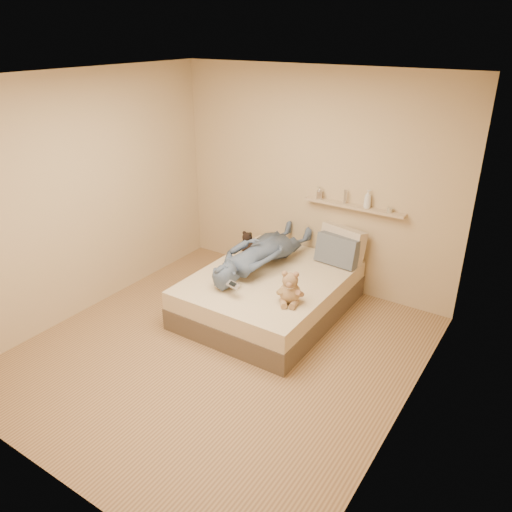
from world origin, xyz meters
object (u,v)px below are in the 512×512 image
Objects in this scene: teddy_bear at (290,290)px; person at (261,252)px; pillow_grey at (337,250)px; wall_shelf at (354,207)px; game_console at (233,285)px; dark_plush at (248,244)px; pillow_cream at (342,244)px; bed at (270,294)px.

teddy_bear is 0.87m from person.
wall_shelf is at bearing 73.28° from pillow_grey.
person is at bearing 100.98° from game_console.
pillow_cream is at bearing 23.80° from dark_plush.
wall_shelf reaches higher than bed.
person is (-0.15, 0.75, 0.05)m from game_console.
game_console is 1.54m from pillow_cream.
bed is at bearing -121.18° from wall_shelf.
dark_plush is 0.23× the size of wall_shelf.
pillow_grey is (0.01, 1.08, 0.02)m from teddy_bear.
wall_shelf reaches higher than pillow_cream.
pillow_grey is 0.88m from person.
dark_plush is (-1.03, 0.77, -0.02)m from teddy_bear.
pillow_grey is 0.53m from wall_shelf.
pillow_cream is at bearing -131.26° from person.
pillow_cream is 0.46m from wall_shelf.
dark_plush is at bearing 143.27° from teddy_bear.
dark_plush is at bearing -156.20° from pillow_cream.
wall_shelf is (0.07, 1.30, 0.50)m from teddy_bear.
pillow_grey reaches higher than game_console.
teddy_bear is 1.22m from pillow_cream.
game_console is 0.30× the size of pillow_cream.
dark_plush is 0.51× the size of pillow_cream.
pillow_cream reaches higher than dark_plush.
pillow_cream reaches higher than bed.
dark_plush is 1.13m from pillow_cream.
teddy_bear is 1.26× the size of dark_plush.
pillow_cream is 0.97m from person.
person is at bearing -134.70° from wall_shelf.
teddy_bear is at bearing 21.64° from game_console.
teddy_bear is 1.40m from wall_shelf.
game_console is at bearing -96.07° from bed.
dark_plush reaches higher than bed.
pillow_cream is 1.10× the size of pillow_grey.
bed is 6.76× the size of dark_plush.
person is at bearing 142.13° from teddy_bear.
person reaches higher than dark_plush.
teddy_bear is at bearing -90.14° from pillow_cream.
game_console is 0.76m from person.
person reaches higher than teddy_bear.
game_console is at bearing -112.07° from wall_shelf.
teddy_bear reaches higher than pillow_grey.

